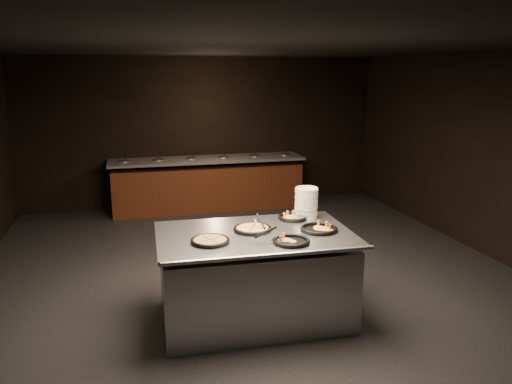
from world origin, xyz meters
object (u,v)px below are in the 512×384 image
serving_counter (255,278)px  pan_cheese_whole (252,229)px  plate_stack (306,203)px  pan_veggie_whole (210,240)px

serving_counter → pan_cheese_whole: pan_cheese_whole is taller
plate_stack → pan_veggie_whole: plate_stack is taller
pan_veggie_whole → pan_cheese_whole: 0.56m
serving_counter → pan_cheese_whole: (-0.00, 0.08, 0.53)m
pan_veggie_whole → plate_stack: bearing=25.8°
plate_stack → pan_veggie_whole: 1.35m
pan_cheese_whole → pan_veggie_whole: bearing=-151.7°
plate_stack → pan_cheese_whole: 0.80m
serving_counter → pan_veggie_whole: (-0.50, -0.18, 0.53)m
serving_counter → plate_stack: 1.07m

